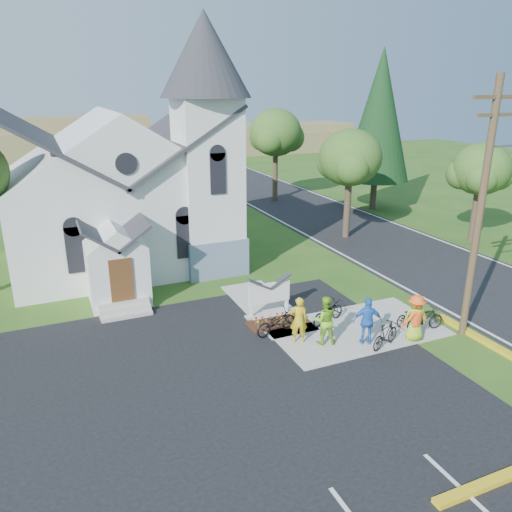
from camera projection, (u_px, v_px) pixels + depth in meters
name	position (u px, v px, depth m)	size (l,w,h in m)	color
ground	(331.00, 342.00, 19.65)	(120.00, 120.00, 0.00)	#295317
parking_lot	(169.00, 415.00, 15.27)	(20.00, 16.00, 0.02)	black
road	(340.00, 224.00, 36.43)	(8.00, 90.00, 0.02)	black
sidewalk	(356.00, 329.00, 20.64)	(7.00, 4.00, 0.05)	#A39E94
church	(125.00, 171.00, 26.72)	(12.35, 12.00, 13.00)	silver
church_sign	(269.00, 293.00, 21.64)	(2.20, 0.40, 1.70)	#A39E94
flower_bed	(278.00, 323.00, 21.18)	(2.60, 1.10, 0.07)	#3C1E10
utility_pole	(483.00, 204.00, 18.61)	(3.45, 0.28, 10.00)	#4A3925
tree_road_near	(350.00, 158.00, 31.57)	(4.00, 4.00, 7.05)	#3B2D20
tree_road_mid	(276.00, 133.00, 41.99)	(4.40, 4.40, 7.80)	#3B2D20
tree_road_far	(481.00, 170.00, 30.92)	(3.60, 3.60, 6.30)	#3B2D20
conifer	(379.00, 115.00, 38.52)	(5.20, 5.20, 12.40)	#3B2D20
distant_hills	(138.00, 142.00, 69.09)	(61.00, 10.00, 5.60)	olive
cyclist_0	(299.00, 320.00, 19.28)	(0.69, 0.45, 1.89)	gold
bike_0	(276.00, 322.00, 20.08)	(0.67, 1.91, 1.01)	black
cyclist_1	(324.00, 320.00, 19.18)	(0.95, 0.74, 1.96)	#72B622
bike_1	(386.00, 335.00, 19.06)	(0.47, 1.67, 1.00)	black
cyclist_2	(368.00, 321.00, 19.14)	(1.13, 0.47, 1.92)	blue
bike_2	(328.00, 312.00, 21.00)	(0.65, 1.86, 0.98)	black
cyclist_3	(415.00, 318.00, 19.42)	(1.23, 0.71, 1.90)	#FF561C
bike_3	(425.00, 319.00, 20.33)	(0.47, 1.67, 1.00)	black
cyclist_4	(415.00, 318.00, 19.43)	(0.91, 0.59, 1.85)	#9ACB26
bike_4	(409.00, 314.00, 20.94)	(0.56, 1.61, 0.85)	black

